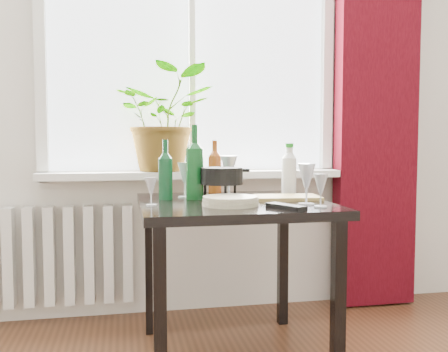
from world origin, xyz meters
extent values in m
cube|color=white|center=(0.00, 2.22, 1.60)|extent=(1.72, 0.08, 1.62)
cube|color=white|center=(0.00, 2.15, 0.82)|extent=(1.72, 0.20, 0.04)
cube|color=#36040C|center=(1.12, 2.12, 1.30)|extent=(0.50, 0.12, 2.56)
cube|color=silver|center=(-0.75, 2.18, 0.38)|extent=(0.80, 0.10, 0.55)
cube|color=black|center=(0.10, 1.55, 0.72)|extent=(0.85, 0.85, 0.04)
cube|color=black|center=(-0.27, 1.19, 0.35)|extent=(0.05, 0.05, 0.70)
cube|color=black|center=(-0.27, 1.92, 0.35)|extent=(0.05, 0.05, 0.70)
cube|color=black|center=(0.46, 1.19, 0.35)|extent=(0.05, 0.05, 0.70)
cube|color=black|center=(0.46, 1.92, 0.35)|extent=(0.05, 0.05, 0.70)
imported|color=#37711E|center=(-0.16, 2.17, 1.14)|extent=(0.57, 0.50, 0.59)
cylinder|color=beige|center=(0.05, 1.39, 0.76)|extent=(0.31, 0.31, 0.04)
cube|color=black|center=(0.25, 1.23, 0.75)|extent=(0.13, 0.19, 0.02)
cube|color=#9C8446|center=(0.37, 1.57, 0.75)|extent=(0.32, 0.23, 0.02)
camera|label=1|loc=(-0.39, -0.69, 1.02)|focal=40.00mm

